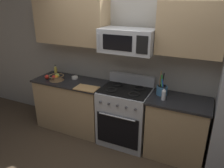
% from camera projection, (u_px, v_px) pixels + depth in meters
% --- Properties ---
extents(ground_plane, '(16.00, 16.00, 0.00)m').
position_uv_depth(ground_plane, '(106.00, 167.00, 3.13)').
color(ground_plane, '#473828').
extents(wall_back, '(8.00, 0.10, 2.60)m').
position_uv_depth(wall_back, '(134.00, 60.00, 3.53)').
color(wall_back, '#9E998E').
rests_on(wall_back, ground).
extents(counter_left, '(1.26, 0.59, 0.91)m').
position_uv_depth(counter_left, '(72.00, 104.00, 3.94)').
color(counter_left, tan).
rests_on(counter_left, ground).
extents(range_oven, '(0.76, 0.64, 1.09)m').
position_uv_depth(range_oven, '(125.00, 115.00, 3.53)').
color(range_oven, '#B2B5BA').
rests_on(range_oven, ground).
extents(counter_right, '(0.86, 0.59, 0.91)m').
position_uv_depth(counter_right, '(177.00, 128.00, 3.21)').
color(counter_right, tan).
rests_on(counter_right, ground).
extents(microwave, '(0.78, 0.44, 0.34)m').
position_uv_depth(microwave, '(127.00, 41.00, 3.11)').
color(microwave, '#B2B5BA').
extents(upper_cabinets_left, '(1.25, 0.34, 0.69)m').
position_uv_depth(upper_cabinets_left, '(71.00, 22.00, 3.55)').
color(upper_cabinets_left, tan).
extents(upper_cabinets_right, '(0.85, 0.34, 0.69)m').
position_uv_depth(upper_cabinets_right, '(191.00, 29.00, 2.82)').
color(upper_cabinets_right, tan).
extents(utensil_crock, '(0.16, 0.16, 0.35)m').
position_uv_depth(utensil_crock, '(162.00, 90.00, 3.20)').
color(utensil_crock, teal).
rests_on(utensil_crock, counter_right).
extents(fruit_basket, '(0.26, 0.26, 0.11)m').
position_uv_depth(fruit_basket, '(56.00, 77.00, 3.77)').
color(fruit_basket, brown).
rests_on(fruit_basket, counter_left).
extents(apple_loose, '(0.08, 0.08, 0.08)m').
position_uv_depth(apple_loose, '(47.00, 77.00, 3.82)').
color(apple_loose, red).
rests_on(apple_loose, counter_left).
extents(cutting_board, '(0.37, 0.25, 0.02)m').
position_uv_depth(cutting_board, '(87.00, 88.00, 3.43)').
color(cutting_board, tan).
rests_on(cutting_board, counter_left).
extents(bottle_oil, '(0.05, 0.05, 0.18)m').
position_uv_depth(bottle_oil, '(56.00, 70.00, 4.04)').
color(bottle_oil, gold).
rests_on(bottle_oil, counter_left).
extents(bottle_vinegar, '(0.06, 0.06, 0.19)m').
position_uv_depth(bottle_vinegar, '(164.00, 94.00, 3.03)').
color(bottle_vinegar, silver).
rests_on(bottle_vinegar, counter_right).
extents(prep_bowl, '(0.11, 0.11, 0.04)m').
position_uv_depth(prep_bowl, '(75.00, 77.00, 3.84)').
color(prep_bowl, white).
rests_on(prep_bowl, counter_left).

